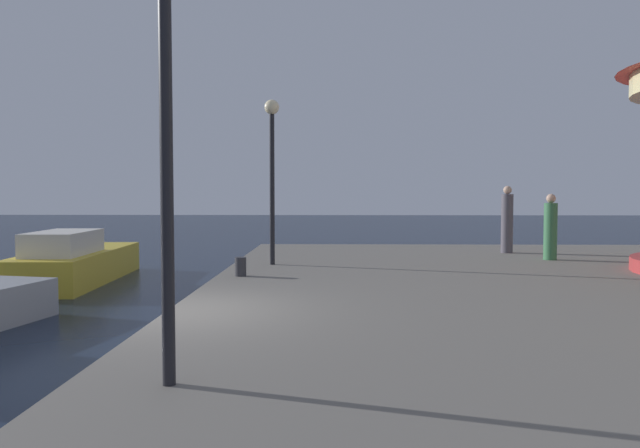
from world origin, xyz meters
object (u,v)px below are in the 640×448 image
Objects in this scene: lamp_post_near_edge at (165,68)px; person_mid_promenade at (507,221)px; lamp_post_mid_promenade at (272,151)px; person_by_the_water at (550,229)px; bollard_south at (241,267)px; motorboat_yellow at (75,262)px.

lamp_post_near_edge reaches higher than person_mid_promenade.
lamp_post_mid_promenade is 7.53m from person_by_the_water.
person_mid_promenade reaches higher than person_by_the_water.
lamp_post_mid_promenade is 10.02× the size of bollard_south.
person_by_the_water is (13.02, -1.04, 1.02)m from motorboat_yellow.
motorboat_yellow is 6.95m from lamp_post_mid_promenade.
person_mid_promenade is at bearing 3.76° from motorboat_yellow.
lamp_post_mid_promenade is at bearing -154.71° from person_mid_promenade.
bollard_south is (5.39, -4.39, 0.42)m from motorboat_yellow.
person_by_the_water is (7.17, 1.24, -1.96)m from lamp_post_mid_promenade.
person_by_the_water is at bearing 56.29° from lamp_post_near_edge.
lamp_post_near_edge is 13.08m from person_by_the_water.
lamp_post_mid_promenade reaches higher than motorboat_yellow.
person_by_the_water is at bearing 9.80° from lamp_post_mid_promenade.
person_mid_promenade is at bearing 25.29° from lamp_post_mid_promenade.
lamp_post_near_edge reaches higher than bollard_south.
lamp_post_near_edge is 2.15× the size of person_mid_promenade.
lamp_post_mid_promenade is 7.48m from person_mid_promenade.
person_by_the_water is 1.96m from person_mid_promenade.
person_by_the_water reaches higher than bollard_south.
lamp_post_mid_promenade is at bearing 77.69° from bollard_south.
motorboat_yellow is 6.96m from bollard_south.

